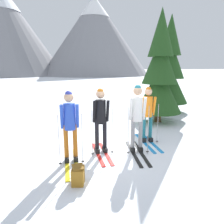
% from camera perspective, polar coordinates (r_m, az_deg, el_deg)
% --- Properties ---
extents(ground_plane, '(400.00, 400.00, 0.00)m').
position_cam_1_polar(ground_plane, '(5.98, -0.48, -10.69)').
color(ground_plane, white).
extents(skier_in_blue, '(0.61, 1.74, 1.78)m').
position_cam_1_polar(skier_in_blue, '(5.13, -11.45, -3.19)').
color(skier_in_blue, yellow).
rests_on(skier_in_blue, ground).
extents(skier_in_black, '(0.61, 1.59, 1.78)m').
position_cam_1_polar(skier_in_black, '(5.59, -3.11, -1.63)').
color(skier_in_black, red).
rests_on(skier_in_black, ground).
extents(skier_in_white, '(0.61, 1.80, 1.87)m').
position_cam_1_polar(skier_in_white, '(5.67, 6.90, -0.91)').
color(skier_in_white, black).
rests_on(skier_in_white, ground).
extents(skier_in_orange, '(0.61, 1.74, 1.75)m').
position_cam_1_polar(skier_in_orange, '(6.51, 9.77, -0.09)').
color(skier_in_orange, '#1E84D1').
rests_on(skier_in_orange, ground).
extents(pine_tree_near, '(2.04, 2.04, 4.93)m').
position_cam_1_polar(pine_tree_near, '(11.42, 15.35, 11.41)').
color(pine_tree_near, '#51381E').
rests_on(pine_tree_near, ground).
extents(pine_tree_mid, '(1.92, 1.92, 4.64)m').
position_cam_1_polar(pine_tree_mid, '(9.00, 12.91, 10.60)').
color(pine_tree_mid, '#51381E').
rests_on(pine_tree_mid, ground).
extents(backpack_on_snow_front, '(0.31, 0.37, 0.38)m').
position_cam_1_polar(backpack_on_snow_front, '(4.45, -9.26, -16.66)').
color(backpack_on_snow_front, '#99661E').
rests_on(backpack_on_snow_front, ground).
extents(mountain_ridge_distant, '(58.16, 37.63, 25.78)m').
position_cam_1_polar(mountain_ridge_distant, '(65.10, -19.62, 20.36)').
color(mountain_ridge_distant, gray).
rests_on(mountain_ridge_distant, ground).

